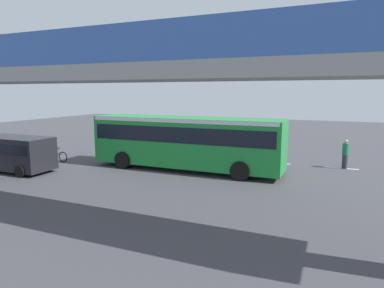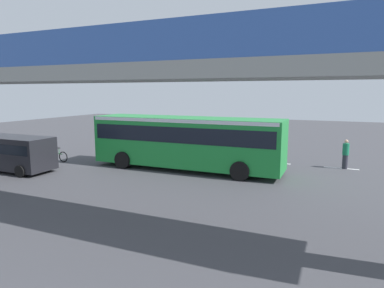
# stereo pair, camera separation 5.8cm
# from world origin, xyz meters

# --- Properties ---
(ground) EXTENTS (80.00, 80.00, 0.00)m
(ground) POSITION_xyz_m (0.00, 0.00, 0.00)
(ground) COLOR #424247
(city_bus) EXTENTS (11.54, 2.85, 3.15)m
(city_bus) POSITION_xyz_m (0.65, 0.69, 1.88)
(city_bus) COLOR #1E8C38
(city_bus) RESTS_ON ground
(parked_van) EXTENTS (4.80, 2.17, 2.05)m
(parked_van) POSITION_xyz_m (9.78, 5.06, 1.18)
(parked_van) COLOR black
(parked_van) RESTS_ON ground
(bicycle_green) EXTENTS (1.77, 0.44, 0.96)m
(bicycle_green) POSITION_xyz_m (9.55, 2.03, 0.37)
(bicycle_green) COLOR black
(bicycle_green) RESTS_ON ground
(bicycle_blue) EXTENTS (1.77, 0.44, 0.96)m
(bicycle_blue) POSITION_xyz_m (9.27, 3.12, 0.37)
(bicycle_blue) COLOR black
(bicycle_blue) RESTS_ON ground
(pedestrian) EXTENTS (0.38, 0.38, 1.79)m
(pedestrian) POSITION_xyz_m (-8.19, -3.35, 0.89)
(pedestrian) COLOR #2D2D38
(pedestrian) RESTS_ON ground
(traffic_sign) EXTENTS (0.08, 0.60, 2.80)m
(traffic_sign) POSITION_xyz_m (5.33, -3.55, 1.89)
(traffic_sign) COLOR slate
(traffic_sign) RESTS_ON ground
(lane_dash_leftmost) EXTENTS (2.00, 0.20, 0.01)m
(lane_dash_leftmost) POSITION_xyz_m (-8.00, -3.34, 0.00)
(lane_dash_leftmost) COLOR silver
(lane_dash_leftmost) RESTS_ON ground
(lane_dash_left) EXTENTS (2.00, 0.20, 0.01)m
(lane_dash_left) POSITION_xyz_m (-4.00, -3.34, 0.00)
(lane_dash_left) COLOR silver
(lane_dash_left) RESTS_ON ground
(lane_dash_centre) EXTENTS (2.00, 0.20, 0.01)m
(lane_dash_centre) POSITION_xyz_m (0.00, -3.34, 0.00)
(lane_dash_centre) COLOR silver
(lane_dash_centre) RESTS_ON ground
(lane_dash_right) EXTENTS (2.00, 0.20, 0.01)m
(lane_dash_right) POSITION_xyz_m (4.00, -3.34, 0.00)
(lane_dash_right) COLOR silver
(lane_dash_right) RESTS_ON ground
(lane_dash_rightmost) EXTENTS (2.00, 0.20, 0.01)m
(lane_dash_rightmost) POSITION_xyz_m (8.00, -3.34, 0.00)
(lane_dash_rightmost) COLOR silver
(lane_dash_rightmost) RESTS_ON ground
(pedestrian_overpass) EXTENTS (24.55, 2.60, 6.58)m
(pedestrian_overpass) POSITION_xyz_m (0.00, 9.12, 4.81)
(pedestrian_overpass) COLOR gray
(pedestrian_overpass) RESTS_ON ground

